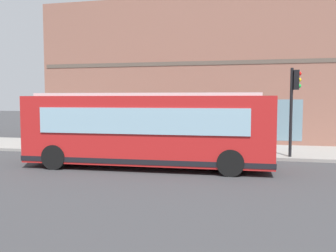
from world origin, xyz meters
The scene contains 9 objects.
ground centered at (0.00, 0.00, 0.00)m, with size 120.00×120.00×0.00m, color #38383A.
sidewalk_curb centered at (5.03, 0.00, 0.07)m, with size 4.86×40.00×0.15m, color gray.
building_corner centered at (11.21, 0.00, 4.52)m, with size 7.55×19.29×9.06m.
city_bus_nearside centered at (-0.18, 0.29, 1.55)m, with size 2.87×10.12×3.07m.
traffic_light_near_corner centered at (3.08, -5.79, 3.01)m, with size 0.32×0.49×4.10m.
fire_hydrant centered at (6.84, -1.40, 0.51)m, with size 0.35×0.35×0.74m.
pedestrian_near_building_entrance centered at (4.77, -3.14, 1.21)m, with size 0.32×0.32×1.83m.
pedestrian_by_light_pole centered at (5.99, -1.07, 1.21)m, with size 0.32×0.32×1.83m.
pedestrian_near_hydrant centered at (6.27, 0.79, 1.10)m, with size 0.32×0.32×1.66m.
Camera 1 is at (-14.57, -3.88, 2.84)m, focal length 38.94 mm.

